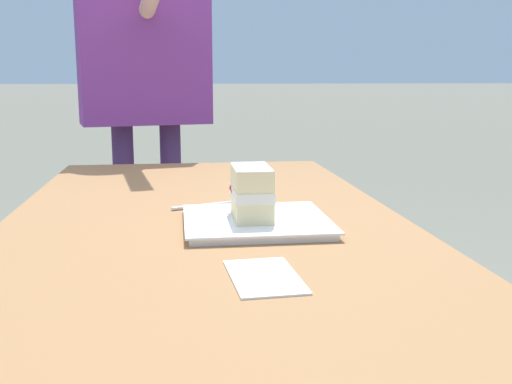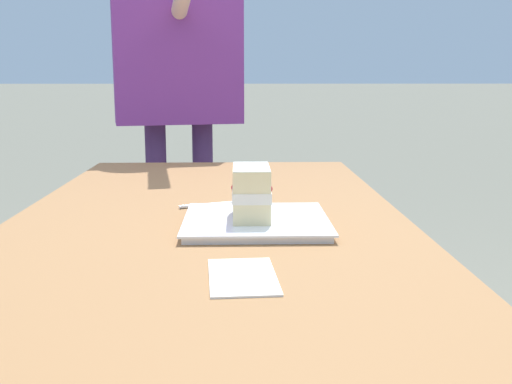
# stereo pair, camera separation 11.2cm
# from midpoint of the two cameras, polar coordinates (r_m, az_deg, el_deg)

# --- Properties ---
(patio_table) EXTENTS (1.56, 0.78, 0.72)m
(patio_table) POSITION_cam_midpoint_polar(r_m,az_deg,el_deg) (1.22, -7.34, -7.00)
(patio_table) COLOR olive
(patio_table) RESTS_ON ground
(dessert_plate) EXTENTS (0.27, 0.27, 0.02)m
(dessert_plate) POSITION_cam_midpoint_polar(r_m,az_deg,el_deg) (1.13, -2.84, -2.83)
(dessert_plate) COLOR white
(dessert_plate) RESTS_ON patio_table
(cake_slice) EXTENTS (0.13, 0.08, 0.10)m
(cake_slice) POSITION_cam_midpoint_polar(r_m,az_deg,el_deg) (1.11, -3.29, -0.08)
(cake_slice) COLOR beige
(cake_slice) RESTS_ON dessert_plate
(dessert_fork) EXTENTS (0.07, 0.17, 0.01)m
(dessert_fork) POSITION_cam_midpoint_polar(r_m,az_deg,el_deg) (1.31, -6.44, -1.19)
(dessert_fork) COLOR silver
(dessert_fork) RESTS_ON patio_table
(paper_napkin) EXTENTS (0.17, 0.10, 0.00)m
(paper_napkin) POSITION_cam_midpoint_polar(r_m,az_deg,el_deg) (0.85, -3.03, -7.98)
(paper_napkin) COLOR white
(paper_napkin) RESTS_ON patio_table
(diner_person) EXTENTS (0.61, 0.48, 1.64)m
(diner_person) POSITION_cam_midpoint_polar(r_m,az_deg,el_deg) (2.23, -11.93, 13.08)
(diner_person) COLOR #452855
(diner_person) RESTS_ON ground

